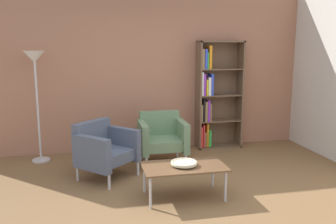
{
  "coord_description": "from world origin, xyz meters",
  "views": [
    {
      "loc": [
        -0.94,
        -3.77,
        1.84
      ],
      "look_at": [
        0.05,
        0.84,
        0.95
      ],
      "focal_mm": 38.5,
      "sensor_mm": 36.0,
      "label": 1
    }
  ],
  "objects_px": {
    "decorative_bowl": "(184,163)",
    "armchair_spare_guest": "(104,148)",
    "coffee_table_low": "(184,168)",
    "floor_lamp_torchiere": "(35,70)",
    "armchair_near_window": "(162,136)",
    "bookshelf_tall": "(214,96)"
  },
  "relations": [
    {
      "from": "coffee_table_low",
      "to": "decorative_bowl",
      "type": "height_order",
      "value": "decorative_bowl"
    },
    {
      "from": "armchair_near_window",
      "to": "floor_lamp_torchiere",
      "type": "relative_size",
      "value": 0.45
    },
    {
      "from": "decorative_bowl",
      "to": "armchair_spare_guest",
      "type": "distance_m",
      "value": 1.27
    },
    {
      "from": "armchair_near_window",
      "to": "floor_lamp_torchiere",
      "type": "xyz_separation_m",
      "value": [
        -1.89,
        0.46,
        1.03
      ]
    },
    {
      "from": "bookshelf_tall",
      "to": "coffee_table_low",
      "type": "relative_size",
      "value": 1.9
    },
    {
      "from": "decorative_bowl",
      "to": "armchair_near_window",
      "type": "relative_size",
      "value": 0.41
    },
    {
      "from": "coffee_table_low",
      "to": "armchair_near_window",
      "type": "bearing_deg",
      "value": 90.07
    },
    {
      "from": "decorative_bowl",
      "to": "floor_lamp_torchiere",
      "type": "relative_size",
      "value": 0.18
    },
    {
      "from": "decorative_bowl",
      "to": "armchair_near_window",
      "type": "bearing_deg",
      "value": 90.07
    },
    {
      "from": "bookshelf_tall",
      "to": "coffee_table_low",
      "type": "distance_m",
      "value": 2.34
    },
    {
      "from": "coffee_table_low",
      "to": "floor_lamp_torchiere",
      "type": "xyz_separation_m",
      "value": [
        -1.89,
        1.82,
        1.08
      ]
    },
    {
      "from": "bookshelf_tall",
      "to": "armchair_spare_guest",
      "type": "height_order",
      "value": "bookshelf_tall"
    },
    {
      "from": "coffee_table_low",
      "to": "floor_lamp_torchiere",
      "type": "height_order",
      "value": "floor_lamp_torchiere"
    },
    {
      "from": "decorative_bowl",
      "to": "coffee_table_low",
      "type": "bearing_deg",
      "value": -99.46
    },
    {
      "from": "coffee_table_low",
      "to": "armchair_spare_guest",
      "type": "height_order",
      "value": "armchair_spare_guest"
    },
    {
      "from": "armchair_near_window",
      "to": "coffee_table_low",
      "type": "bearing_deg",
      "value": -89.56
    },
    {
      "from": "bookshelf_tall",
      "to": "armchair_spare_guest",
      "type": "distance_m",
      "value": 2.34
    },
    {
      "from": "decorative_bowl",
      "to": "armchair_spare_guest",
      "type": "bearing_deg",
      "value": 135.98
    },
    {
      "from": "armchair_spare_guest",
      "to": "floor_lamp_torchiere",
      "type": "xyz_separation_m",
      "value": [
        -0.97,
        0.94,
        1.03
      ]
    },
    {
      "from": "bookshelf_tall",
      "to": "floor_lamp_torchiere",
      "type": "xyz_separation_m",
      "value": [
        -2.96,
        -0.18,
        0.51
      ]
    },
    {
      "from": "armchair_spare_guest",
      "to": "coffee_table_low",
      "type": "bearing_deg",
      "value": -88.68
    },
    {
      "from": "armchair_near_window",
      "to": "floor_lamp_torchiere",
      "type": "bearing_deg",
      "value": 166.76
    }
  ]
}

